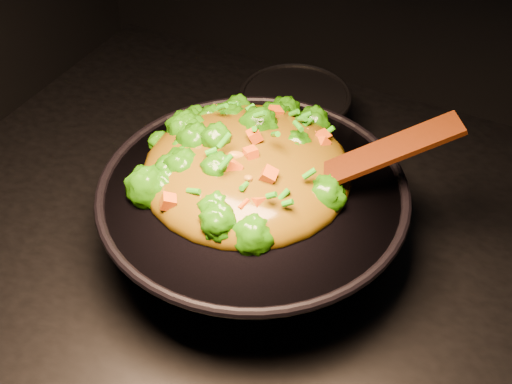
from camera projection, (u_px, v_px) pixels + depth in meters
The scene contains 5 objects.
stovetop at pixel (269, 373), 1.35m from camera, with size 1.20×0.90×0.90m, color black.
wok at pixel (253, 218), 0.97m from camera, with size 0.44×0.44×0.12m, color black, non-canonical shape.
stir_fry at pixel (247, 146), 0.92m from camera, with size 0.31×0.31×0.11m, color #216707, non-canonical shape.
spatula at pixel (354, 164), 0.89m from camera, with size 0.31×0.05×0.01m, color #340D05.
back_pot at pixel (294, 118), 1.17m from camera, with size 0.19×0.19×0.11m, color black.
Camera 1 is at (0.30, -0.66, 1.66)m, focal length 45.00 mm.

